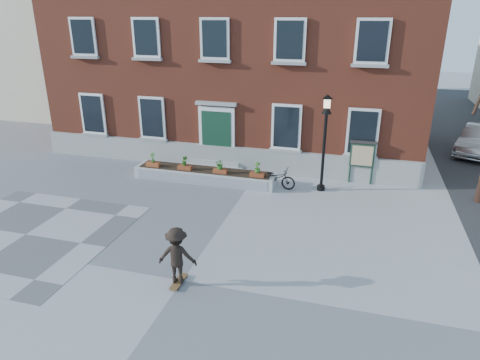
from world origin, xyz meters
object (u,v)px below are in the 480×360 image
(lamp_post, at_px, (325,130))
(skateboarder, at_px, (177,256))
(bicycle, at_px, (275,178))
(parked_car, at_px, (479,140))
(notice_board, at_px, (362,155))

(lamp_post, bearing_deg, skateboarder, -111.49)
(lamp_post, height_order, skateboarder, lamp_post)
(bicycle, distance_m, skateboarder, 7.50)
(bicycle, relative_size, parked_car, 0.39)
(parked_car, distance_m, notice_board, 8.31)
(bicycle, bearing_deg, skateboarder, 177.25)
(notice_board, distance_m, skateboarder, 9.98)
(bicycle, xyz_separation_m, parked_car, (9.14, 7.44, 0.27))
(bicycle, bearing_deg, notice_board, -60.26)
(lamp_post, xyz_separation_m, notice_board, (1.51, 1.22, -1.28))
(parked_car, xyz_separation_m, notice_board, (-5.76, -5.96, 0.55))
(bicycle, relative_size, lamp_post, 0.43)
(lamp_post, bearing_deg, bicycle, -171.91)
(skateboarder, bearing_deg, lamp_post, 68.51)
(bicycle, distance_m, notice_board, 3.78)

